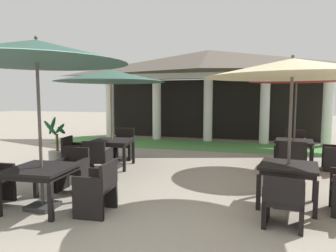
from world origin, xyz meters
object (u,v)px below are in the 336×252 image
patio_table_near_foreground (288,170)px  potted_palm_left_edge (57,152)px  patio_umbrella_far_back (297,76)px  patio_chair_far_back_north (294,146)px  patio_chair_near_foreground_south (284,202)px  patio_chair_mid_right_north (73,171)px  patio_chair_mid_left_south (97,160)px  patio_table_mid_left (112,143)px  patio_chair_mid_left_west (74,152)px  patio_chair_far_back_south (293,159)px  patio_umbrella_mid_left (111,77)px  patio_chair_mid_left_north (123,145)px  patio_umbrella_near_foreground (292,69)px  patio_table_mid_right (42,173)px  patio_umbrella_mid_right (37,52)px  patio_chair_mid_right_east (98,188)px  patio_table_far_back (294,144)px

patio_table_near_foreground → potted_palm_left_edge: bearing=164.5°
patio_umbrella_far_back → patio_chair_far_back_north: size_ratio=3.05×
patio_chair_near_foreground_south → patio_chair_mid_right_north: (-3.98, 0.66, 0.03)m
patio_chair_mid_left_south → patio_table_mid_left: bearing=90.0°
patio_chair_mid_left_west → patio_chair_far_back_south: size_ratio=0.93×
patio_table_near_foreground → patio_umbrella_mid_left: size_ratio=0.37×
patio_chair_mid_left_north → potted_palm_left_edge: (-1.47, -1.25, -0.08)m
patio_umbrella_near_foreground → patio_table_mid_left: (-4.32, 1.81, -1.74)m
patio_table_mid_right → patio_chair_far_back_north: 7.25m
patio_umbrella_mid_left → patio_umbrella_mid_right: patio_umbrella_mid_right is taller
patio_chair_mid_left_south → patio_chair_far_back_south: 4.70m
patio_chair_mid_left_west → patio_chair_far_back_north: (6.01, 2.56, 0.03)m
patio_chair_mid_right_east → patio_chair_mid_left_south: bearing=25.2°
patio_table_near_foreground → patio_chair_mid_left_south: size_ratio=1.20×
patio_table_mid_right → patio_table_mid_left: bearing=94.6°
patio_umbrella_mid_right → patio_umbrella_far_back: 6.40m
patio_umbrella_near_foreground → patio_umbrella_mid_right: (-4.06, -1.32, 0.25)m
patio_table_mid_left → patio_chair_mid_right_east: size_ratio=1.34×
patio_table_far_back → patio_umbrella_far_back: patio_umbrella_far_back is taller
patio_chair_mid_right_east → patio_chair_near_foreground_south: bearing=-88.6°
patio_table_near_foreground → patio_chair_mid_right_north: (-4.14, -0.30, -0.23)m
patio_chair_mid_left_south → potted_palm_left_edge: bearing=144.4°
patio_umbrella_mid_right → potted_palm_left_edge: 4.20m
patio_table_mid_left → patio_chair_far_back_south: (4.64, 0.36, -0.25)m
patio_table_near_foreground → patio_chair_mid_left_north: size_ratio=1.15×
patio_chair_near_foreground_south → patio_chair_mid_left_west: (-5.24, 2.61, 0.01)m
patio_chair_mid_left_south → patio_umbrella_far_back: (4.62, 2.46, 2.06)m
patio_umbrella_mid_left → patio_chair_mid_left_south: 2.31m
patio_chair_mid_left_south → patio_table_mid_right: patio_chair_mid_left_south is taller
patio_umbrella_near_foreground → patio_chair_mid_right_east: patio_umbrella_near_foreground is taller
patio_chair_mid_left_west → patio_chair_mid_left_south: size_ratio=0.90×
patio_table_mid_right → potted_palm_left_edge: (-1.89, 2.97, -0.28)m
patio_table_mid_right → patio_chair_mid_right_east: 1.05m
patio_umbrella_near_foreground → patio_chair_far_back_south: patio_umbrella_near_foreground is taller
patio_chair_far_back_north → patio_umbrella_far_back: bearing=90.0°
patio_table_far_back → patio_chair_mid_right_east: bearing=-128.3°
patio_chair_mid_right_east → patio_chair_far_back_north: bearing=-38.0°
patio_chair_near_foreground_south → patio_chair_mid_left_north: bearing=147.3°
patio_umbrella_near_foreground → patio_chair_mid_left_north: size_ratio=3.18×
patio_chair_mid_left_south → potted_palm_left_edge: potted_palm_left_edge is taller
patio_table_mid_left → patio_umbrella_far_back: 5.30m
patio_chair_mid_left_north → patio_table_far_back: patio_chair_mid_left_north is taller
patio_umbrella_near_foreground → patio_table_mid_left: bearing=157.2°
patio_umbrella_mid_left → patio_chair_mid_left_north: patio_umbrella_mid_left is taller
patio_umbrella_near_foreground → patio_table_mid_left: 4.99m
patio_table_near_foreground → patio_umbrella_mid_right: patio_umbrella_mid_right is taller
patio_chair_mid_left_north → patio_umbrella_far_back: 5.36m
patio_chair_mid_right_north → patio_table_far_back: (4.61, 3.49, 0.23)m
patio_umbrella_mid_left → patio_table_far_back: bearing=16.1°
patio_table_near_foreground → patio_chair_mid_right_north: bearing=-175.9°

